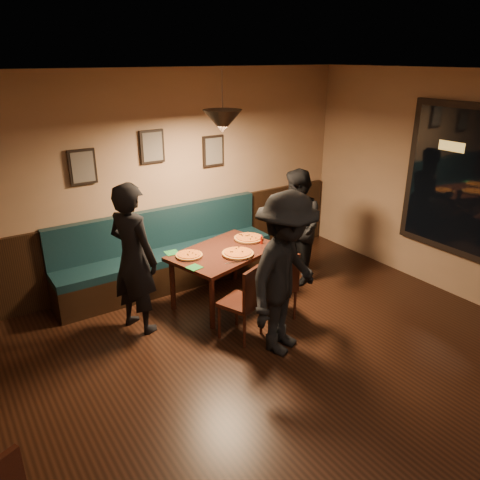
{
  "coord_description": "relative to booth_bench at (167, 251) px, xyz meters",
  "views": [
    {
      "loc": [
        -2.39,
        -2.14,
        2.93
      ],
      "look_at": [
        0.4,
        2.05,
        0.95
      ],
      "focal_mm": 35.22,
      "sensor_mm": 36.0,
      "label": 1
    }
  ],
  "objects": [
    {
      "name": "chair_near_left",
      "position": [
        0.12,
        -1.58,
        -0.06
      ],
      "size": [
        0.51,
        0.51,
        0.88
      ],
      "primitive_type": null,
      "rotation": [
        0.0,
        0.0,
        0.38
      ],
      "color": "black",
      "rests_on": "floor"
    },
    {
      "name": "wainscot",
      "position": [
        0.0,
        0.27,
        0.0
      ],
      "size": [
        5.88,
        0.06,
        1.0
      ],
      "primitive_type": "cube",
      "color": "black",
      "rests_on": "ground"
    },
    {
      "name": "picture_center",
      "position": [
        0.0,
        0.27,
        1.35
      ],
      "size": [
        0.32,
        0.04,
        0.42
      ],
      "primitive_type": "cube",
      "color": "black",
      "rests_on": "wall_back"
    },
    {
      "name": "picture_right",
      "position": [
        0.9,
        0.27,
        1.2
      ],
      "size": [
        0.32,
        0.04,
        0.42
      ],
      "primitive_type": "cube",
      "color": "black",
      "rests_on": "wall_back"
    },
    {
      "name": "pizza_b",
      "position": [
        0.46,
        -1.01,
        0.22
      ],
      "size": [
        0.5,
        0.5,
        0.04
      ],
      "primitive_type": "cylinder",
      "rotation": [
        0.0,
        0.0,
        -0.41
      ],
      "color": "#BE7023",
      "rests_on": "dining_table"
    },
    {
      "name": "wall_back",
      "position": [
        0.0,
        0.3,
        0.9
      ],
      "size": [
        6.0,
        0.0,
        6.0
      ],
      "primitive_type": "plane",
      "rotation": [
        1.57,
        0.0,
        0.0
      ],
      "color": "#8C704F",
      "rests_on": "ground"
    },
    {
      "name": "pizza_c",
      "position": [
        0.86,
        -0.66,
        0.22
      ],
      "size": [
        0.45,
        0.45,
        0.04
      ],
      "primitive_type": "cylinder",
      "rotation": [
        0.0,
        0.0,
        0.21
      ],
      "color": "orange",
      "rests_on": "dining_table"
    },
    {
      "name": "ceiling",
      "position": [
        0.0,
        -3.2,
        2.3
      ],
      "size": [
        7.0,
        7.0,
        0.0
      ],
      "primitive_type": "plane",
      "rotation": [
        3.14,
        0.0,
        0.0
      ],
      "color": "silver",
      "rests_on": "ground"
    },
    {
      "name": "diner_left",
      "position": [
        -0.75,
        -0.78,
        0.36
      ],
      "size": [
        0.62,
        0.74,
        1.72
      ],
      "primitive_type": "imported",
      "rotation": [
        0.0,
        0.0,
        1.96
      ],
      "color": "black",
      "rests_on": "floor"
    },
    {
      "name": "tabasco_bottle",
      "position": [
        0.91,
        -0.87,
        0.26
      ],
      "size": [
        0.04,
        0.04,
        0.13
      ],
      "primitive_type": "cylinder",
      "rotation": [
        0.0,
        0.0,
        0.37
      ],
      "color": "#A41405",
      "rests_on": "dining_table"
    },
    {
      "name": "cutlery_set",
      "position": [
        0.35,
        -1.17,
        0.2
      ],
      "size": [
        0.16,
        0.09,
        0.0
      ],
      "primitive_type": "cube",
      "rotation": [
        0.0,
        0.0,
        1.11
      ],
      "color": "silver",
      "rests_on": "dining_table"
    },
    {
      "name": "booth_bench",
      "position": [
        0.0,
        0.0,
        0.0
      ],
      "size": [
        3.0,
        0.6,
        1.0
      ],
      "primitive_type": null,
      "color": "#0F232D",
      "rests_on": "ground"
    },
    {
      "name": "diner_front",
      "position": [
        0.36,
        -2.03,
        0.37
      ],
      "size": [
        1.29,
        1.04,
        1.74
      ],
      "primitive_type": "imported",
      "rotation": [
        0.0,
        0.0,
        0.41
      ],
      "color": "black",
      "rests_on": "floor"
    },
    {
      "name": "napkin_a",
      "position": [
        -0.17,
        -0.51,
        0.2
      ],
      "size": [
        0.17,
        0.17,
        0.01
      ],
      "primitive_type": "cube",
      "rotation": [
        0.0,
        0.0,
        -0.09
      ],
      "color": "#1B6731",
      "rests_on": "dining_table"
    },
    {
      "name": "chair_near_right",
      "position": [
        0.71,
        -1.46,
        -0.08
      ],
      "size": [
        0.42,
        0.42,
        0.85
      ],
      "primitive_type": null,
      "rotation": [
        0.0,
        0.0,
        -0.14
      ],
      "color": "black",
      "rests_on": "floor"
    },
    {
      "name": "diner_right",
      "position": [
        1.52,
        -0.84,
        0.28
      ],
      "size": [
        0.75,
        0.87,
        1.56
      ],
      "primitive_type": "imported",
      "rotation": [
        0.0,
        0.0,
        -1.8
      ],
      "color": "black",
      "rests_on": "floor"
    },
    {
      "name": "pendant_lamp",
      "position": [
        0.4,
        -0.8,
        1.75
      ],
      "size": [
        0.44,
        0.44,
        0.25
      ],
      "primitive_type": "cone",
      "rotation": [
        3.14,
        0.0,
        0.0
      ],
      "color": "black",
      "rests_on": "ceiling"
    },
    {
      "name": "pizza_a",
      "position": [
        -0.05,
        -0.73,
        0.21
      ],
      "size": [
        0.38,
        0.38,
        0.04
      ],
      "primitive_type": "cylinder",
      "rotation": [
        0.0,
        0.0,
        -0.2
      ],
      "color": "orange",
      "rests_on": "dining_table"
    },
    {
      "name": "soda_glass",
      "position": [
        1.01,
        -1.07,
        0.27
      ],
      "size": [
        0.09,
        0.09,
        0.15
      ],
      "primitive_type": "cylinder",
      "rotation": [
        0.0,
        0.0,
        -0.36
      ],
      "color": "black",
      "rests_on": "dining_table"
    },
    {
      "name": "floor",
      "position": [
        0.0,
        -3.2,
        -0.5
      ],
      "size": [
        7.0,
        7.0,
        0.0
      ],
      "primitive_type": "plane",
      "color": "black",
      "rests_on": "ground"
    },
    {
      "name": "picture_left",
      "position": [
        -0.9,
        0.27,
        1.2
      ],
      "size": [
        0.32,
        0.04,
        0.42
      ],
      "primitive_type": "cube",
      "color": "black",
      "rests_on": "wall_back"
    },
    {
      "name": "napkin_b",
      "position": [
        -0.14,
        -1.03,
        0.2
      ],
      "size": [
        0.18,
        0.18,
        0.01
      ],
      "primitive_type": "cube",
      "rotation": [
        0.0,
        0.0,
        0.22
      ],
      "color": "#1B682A",
      "rests_on": "dining_table"
    },
    {
      "name": "dining_table",
      "position": [
        0.4,
        -0.8,
        -0.15
      ],
      "size": [
        1.47,
        1.14,
        0.69
      ],
      "primitive_type": "cube",
      "rotation": [
        0.0,
        0.0,
        0.26
      ],
      "color": "black",
      "rests_on": "floor"
    }
  ]
}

